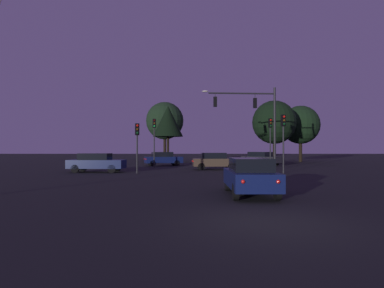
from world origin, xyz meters
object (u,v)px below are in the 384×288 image
object	(u,v)px
traffic_signal_mast_arm	(255,113)
car_nearside_lane	(250,176)
tree_behind_sign	(165,121)
car_crossing_right	(215,161)
traffic_light_median	(271,133)
car_parked_lot	(164,159)
tree_center_horizon	(168,121)
traffic_light_corner_right	(155,133)
traffic_light_far_side	(284,132)
car_far_lane	(261,158)
car_crossing_left	(97,162)
tree_right_cluster	(274,122)
tree_left_far	(301,125)
traffic_light_corner_left	(137,138)

from	to	relation	value
traffic_signal_mast_arm	car_nearside_lane	bearing A→B (deg)	-101.40
tree_behind_sign	car_crossing_right	bearing A→B (deg)	-73.62
traffic_light_median	car_parked_lot	xyz separation A→B (m)	(-10.81, 4.02, -2.61)
tree_behind_sign	tree_center_horizon	xyz separation A→B (m)	(0.91, -5.77, -0.52)
traffic_light_corner_right	traffic_light_far_side	world-z (taller)	traffic_light_corner_right
traffic_signal_mast_arm	tree_behind_sign	distance (m)	23.57
car_nearside_lane	car_far_lane	xyz separation A→B (m)	(5.37, 23.63, 0.00)
car_parked_lot	tree_center_horizon	xyz separation A→B (m)	(-0.15, 9.06, 4.85)
tree_behind_sign	tree_center_horizon	bearing A→B (deg)	-81.06
traffic_light_corner_right	car_parked_lot	distance (m)	4.70
car_crossing_left	traffic_light_far_side	bearing A→B (deg)	-4.71
car_far_lane	car_parked_lot	distance (m)	10.95
car_crossing_right	traffic_light_corner_right	bearing A→B (deg)	155.71
car_crossing_right	tree_right_cluster	world-z (taller)	tree_right_cluster
traffic_light_far_side	car_crossing_right	distance (m)	7.09
car_nearside_lane	traffic_light_far_side	bearing A→B (deg)	68.52
traffic_signal_mast_arm	tree_behind_sign	xyz separation A→B (m)	(-9.86, 21.38, 1.06)
car_parked_lot	traffic_light_far_side	bearing A→B (deg)	-47.04
traffic_light_median	tree_center_horizon	size ratio (longest dim) A/B	0.62
car_crossing_left	car_far_lane	bearing A→B (deg)	34.52
traffic_signal_mast_arm	car_crossing_left	size ratio (longest dim) A/B	1.64
car_nearside_lane	car_parked_lot	bearing A→B (deg)	103.70
car_nearside_lane	tree_left_far	size ratio (longest dim) A/B	0.55
traffic_light_corner_left	traffic_light_median	xyz separation A→B (m)	(11.85, 7.00, 0.68)
traffic_light_corner_right	traffic_light_median	world-z (taller)	traffic_light_median
tree_right_cluster	traffic_signal_mast_arm	bearing A→B (deg)	-110.63
traffic_light_corner_right	car_crossing_left	xyz separation A→B (m)	(-3.98, -5.84, -2.59)
traffic_light_median	traffic_signal_mast_arm	bearing A→B (deg)	-128.43
car_far_lane	car_parked_lot	world-z (taller)	same
car_nearside_lane	tree_center_horizon	bearing A→B (deg)	100.14
car_far_lane	tree_behind_sign	size ratio (longest dim) A/B	0.50
traffic_light_corner_left	car_nearside_lane	xyz separation A→B (m)	(6.58, -11.71, -1.93)
car_crossing_right	tree_behind_sign	xyz separation A→B (m)	(-6.27, 21.31, 5.37)
car_parked_lot	tree_left_far	bearing A→B (deg)	30.29
traffic_signal_mast_arm	tree_center_horizon	world-z (taller)	tree_center_horizon
traffic_light_far_side	car_nearside_lane	xyz separation A→B (m)	(-4.64, -11.80, -2.39)
car_far_lane	tree_center_horizon	distance (m)	14.57
car_parked_lot	tree_left_far	size ratio (longest dim) A/B	0.54
traffic_light_corner_left	car_parked_lot	size ratio (longest dim) A/B	0.88
car_crossing_left	tree_right_cluster	world-z (taller)	tree_right_cluster
car_crossing_right	tree_left_far	bearing A→B (deg)	52.30
car_far_lane	car_parked_lot	bearing A→B (deg)	-175.32
traffic_light_corner_left	traffic_light_corner_right	xyz separation A→B (m)	(0.49, 7.14, 0.66)
traffic_light_far_side	traffic_light_corner_left	bearing A→B (deg)	-179.57
tree_center_horizon	car_parked_lot	bearing A→B (deg)	-89.08
car_crossing_left	tree_left_far	distance (m)	31.32
car_crossing_left	car_parked_lot	size ratio (longest dim) A/B	1.04
tree_left_far	car_far_lane	bearing A→B (deg)	-127.70
car_nearside_lane	car_far_lane	bearing A→B (deg)	77.20
car_crossing_left	car_crossing_right	xyz separation A→B (m)	(9.74, 3.24, -0.00)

